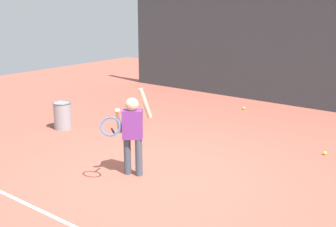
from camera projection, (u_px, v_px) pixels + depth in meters
The scene contains 9 objects.
ground_plane at pixel (154, 176), 6.65m from camera, with size 20.00×20.00×0.00m, color #9E5142.
court_line_baseline at pixel (61, 220), 5.30m from camera, with size 9.00×0.05×0.00m, color white.
back_fence_windscreen at pixel (303, 49), 10.58m from camera, with size 10.65×0.08×2.86m, color #383D42.
fence_post_0 at pixel (144, 35), 13.70m from camera, with size 0.09×0.09×3.01m, color slate.
fence_post_1 at pixel (241, 42), 11.64m from camera, with size 0.09×0.09×3.01m, color slate.
tennis_player at pixel (132, 129), 6.50m from camera, with size 0.48×0.86×1.35m.
ball_hopper at pixel (63, 115), 9.00m from camera, with size 0.38×0.38×0.56m.
tennis_ball_2 at pixel (325, 153), 7.52m from camera, with size 0.07×0.07×0.07m, color #CCE033.
tennis_ball_4 at pixel (244, 108), 10.63m from camera, with size 0.07×0.07×0.07m, color #CCE033.
Camera 1 is at (3.99, -4.74, 2.61)m, focal length 46.65 mm.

